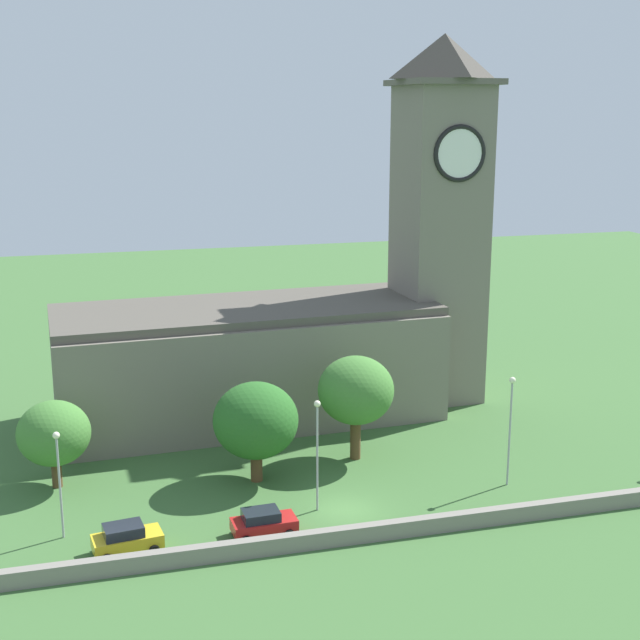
# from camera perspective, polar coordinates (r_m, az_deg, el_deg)

# --- Properties ---
(ground_plane) EXTENTS (200.00, 200.00, 0.00)m
(ground_plane) POSITION_cam_1_polar(r_m,az_deg,el_deg) (72.55, -1.76, -7.29)
(ground_plane) COLOR #3D6633
(church) EXTENTS (37.93, 14.14, 32.06)m
(church) POSITION_cam_1_polar(r_m,az_deg,el_deg) (75.38, -1.13, -0.04)
(church) COLOR slate
(church) RESTS_ON ground
(quay_barrier) EXTENTS (43.34, 0.70, 1.07)m
(quay_barrier) POSITION_cam_1_polar(r_m,az_deg,el_deg) (55.24, 3.13, -13.66)
(quay_barrier) COLOR gray
(quay_barrier) RESTS_ON ground
(car_yellow) EXTENTS (4.29, 2.63, 1.81)m
(car_yellow) POSITION_cam_1_polar(r_m,az_deg,el_deg) (54.88, -12.50, -13.73)
(car_yellow) COLOR gold
(car_yellow) RESTS_ON ground
(car_red) EXTENTS (4.07, 2.29, 1.68)m
(car_red) POSITION_cam_1_polar(r_m,az_deg,el_deg) (55.77, -3.72, -13.03)
(car_red) COLOR red
(car_red) RESTS_ON ground
(streetlamp_west_end) EXTENTS (0.44, 0.44, 6.93)m
(streetlamp_west_end) POSITION_cam_1_polar(r_m,az_deg,el_deg) (56.09, -16.66, -9.19)
(streetlamp_west_end) COLOR #9EA0A5
(streetlamp_west_end) RESTS_ON ground
(streetlamp_west_mid) EXTENTS (0.44, 0.44, 7.62)m
(streetlamp_west_mid) POSITION_cam_1_polar(r_m,az_deg,el_deg) (57.18, -0.18, -7.73)
(streetlamp_west_mid) COLOR #9EA0A5
(streetlamp_west_mid) RESTS_ON ground
(streetlamp_central) EXTENTS (0.44, 0.44, 7.94)m
(streetlamp_central) POSITION_cam_1_polar(r_m,az_deg,el_deg) (62.33, 12.31, -6.05)
(streetlamp_central) COLOR #9EA0A5
(streetlamp_central) RESTS_ON ground
(tree_riverside_west) EXTENTS (6.03, 6.03, 7.25)m
(tree_riverside_west) POSITION_cam_1_polar(r_m,az_deg,el_deg) (61.99, -4.21, -6.56)
(tree_riverside_west) COLOR brown
(tree_riverside_west) RESTS_ON ground
(tree_by_tower) EXTENTS (5.71, 5.71, 8.00)m
(tree_by_tower) POSITION_cam_1_polar(r_m,az_deg,el_deg) (65.47, 2.35, -4.62)
(tree_by_tower) COLOR brown
(tree_by_tower) RESTS_ON ground
(tree_churchyard) EXTENTS (5.05, 5.05, 6.26)m
(tree_churchyard) POSITION_cam_1_polar(r_m,az_deg,el_deg) (63.76, -16.94, -7.08)
(tree_churchyard) COLOR brown
(tree_churchyard) RESTS_ON ground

